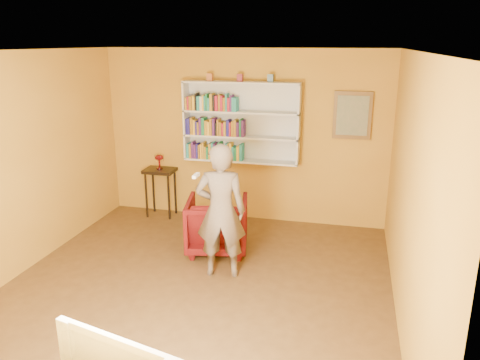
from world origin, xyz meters
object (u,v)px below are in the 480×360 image
Objects in this scene: armchair at (217,224)px; person at (221,211)px; ruby_lustre at (159,159)px; bookshelf at (242,122)px; console_table at (160,177)px.

person is (0.25, -0.66, 0.46)m from armchair.
person is at bearing -48.62° from ruby_lustre.
person is at bearing 98.98° from armchair.
person is at bearing -84.13° from bookshelf.
console_table is at bearing -69.44° from ruby_lustre.
ruby_lustre is 1.78m from armchair.
ruby_lustre reaches higher than console_table.
bookshelf reaches higher than console_table.
armchair is at bearing -92.43° from bookshelf.
person is (1.53, -1.74, -0.14)m from ruby_lustre.
armchair is at bearing -39.96° from console_table.
ruby_lustre is at bearing -173.20° from bookshelf.
bookshelf is at bearing -103.95° from armchair.
armchair is (1.29, -1.08, -0.28)m from console_table.
armchair is 0.84m from person.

